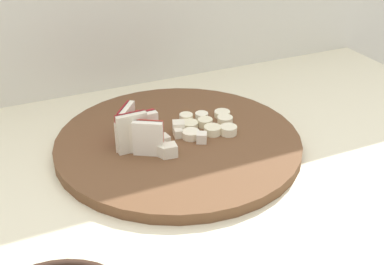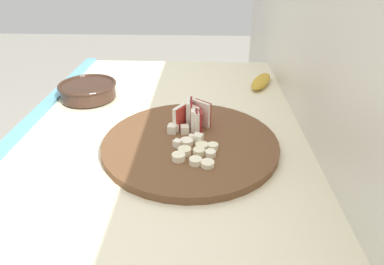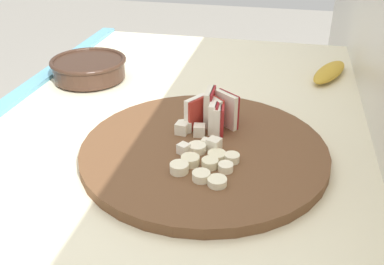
# 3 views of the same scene
# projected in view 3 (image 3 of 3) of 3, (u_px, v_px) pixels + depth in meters

# --- Properties ---
(tile_backsplash) EXTENTS (2.40, 0.04, 1.50)m
(tile_backsplash) POSITION_uv_depth(u_px,v_px,m) (371.00, 245.00, 0.79)
(tile_backsplash) COLOR silver
(tile_backsplash) RESTS_ON ground
(cutting_board) EXTENTS (0.41, 0.41, 0.02)m
(cutting_board) POSITION_uv_depth(u_px,v_px,m) (204.00, 150.00, 0.74)
(cutting_board) COLOR brown
(cutting_board) RESTS_ON tiled_countertop
(apple_wedge_fan) EXTENTS (0.08, 0.09, 0.07)m
(apple_wedge_fan) POSITION_uv_depth(u_px,v_px,m) (213.00, 112.00, 0.78)
(apple_wedge_fan) COLOR #B22D23
(apple_wedge_fan) RESTS_ON cutting_board
(apple_dice_pile) EXTENTS (0.10, 0.09, 0.02)m
(apple_dice_pile) POSITION_uv_depth(u_px,v_px,m) (194.00, 135.00, 0.74)
(apple_dice_pile) COLOR #EFE5CC
(apple_dice_pile) RESTS_ON cutting_board
(banana_slice_rows) EXTENTS (0.11, 0.10, 0.01)m
(banana_slice_rows) POSITION_uv_depth(u_px,v_px,m) (205.00, 163.00, 0.67)
(banana_slice_rows) COLOR white
(banana_slice_rows) RESTS_ON cutting_board
(ceramic_bowl) EXTENTS (0.17, 0.17, 0.05)m
(ceramic_bowl) POSITION_uv_depth(u_px,v_px,m) (89.00, 68.00, 1.02)
(ceramic_bowl) COLOR #382319
(ceramic_bowl) RESTS_ON tiled_countertop
(banana_peel) EXTENTS (0.17, 0.11, 0.03)m
(banana_peel) POSITION_uv_depth(u_px,v_px,m) (329.00, 72.00, 1.04)
(banana_peel) COLOR gold
(banana_peel) RESTS_ON tiled_countertop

